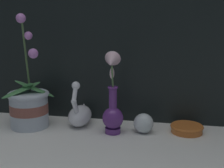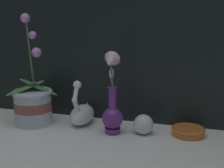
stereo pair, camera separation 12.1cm
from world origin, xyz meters
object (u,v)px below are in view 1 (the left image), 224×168
object	(u,v)px
orchid_potted_plant	(29,105)
blue_vase	(113,105)
swan_figurine	(80,114)
glass_sphere	(143,123)
amber_dish	(187,128)

from	to	relation	value
orchid_potted_plant	blue_vase	xyz separation A→B (m)	(0.36, -0.01, 0.02)
swan_figurine	blue_vase	xyz separation A→B (m)	(0.15, -0.07, 0.07)
swan_figurine	glass_sphere	xyz separation A→B (m)	(0.27, -0.04, -0.01)
orchid_potted_plant	glass_sphere	world-z (taller)	orchid_potted_plant
blue_vase	glass_sphere	size ratio (longest dim) A/B	4.15
blue_vase	glass_sphere	xyz separation A→B (m)	(0.12, 0.03, -0.08)
orchid_potted_plant	amber_dish	distance (m)	0.65
blue_vase	amber_dish	size ratio (longest dim) A/B	2.50
glass_sphere	blue_vase	bearing A→B (deg)	-165.34
swan_figurine	amber_dish	size ratio (longest dim) A/B	1.53
glass_sphere	amber_dish	xyz separation A→B (m)	(0.17, 0.04, -0.02)
blue_vase	amber_dish	distance (m)	0.31
orchid_potted_plant	blue_vase	distance (m)	0.36
blue_vase	orchid_potted_plant	bearing A→B (deg)	177.96
blue_vase	glass_sphere	bearing A→B (deg)	14.66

